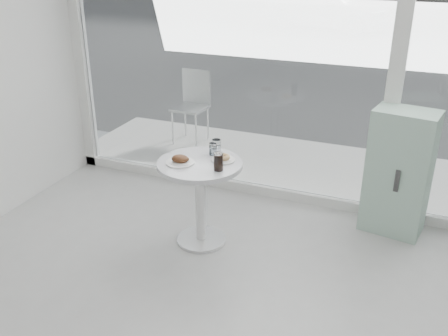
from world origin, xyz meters
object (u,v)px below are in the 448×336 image
at_px(patio_chair, 193,102).
at_px(water_tumbler_a, 213,150).
at_px(mint_cabinet, 399,173).
at_px(plate_fritter, 181,160).
at_px(car_white, 327,6).
at_px(water_tumbler_b, 216,147).
at_px(cola_glass, 218,162).
at_px(plate_donut, 223,158).
at_px(main_table, 200,186).

height_order(patio_chair, water_tumbler_a, patio_chair).
bearing_deg(mint_cabinet, plate_fritter, -141.13).
height_order(car_white, water_tumbler_b, car_white).
bearing_deg(cola_glass, patio_chair, 120.07).
xyz_separation_m(plate_donut, water_tumbler_a, (-0.13, 0.09, 0.03)).
height_order(main_table, car_white, car_white).
distance_m(patio_chair, plate_fritter, 2.44).
xyz_separation_m(main_table, car_white, (-1.49, 12.71, 0.12)).
distance_m(mint_cabinet, plate_donut, 1.59).
bearing_deg(patio_chair, main_table, -60.58).
bearing_deg(mint_cabinet, car_white, 114.21).
relative_size(main_table, plate_fritter, 3.20).
bearing_deg(main_table, mint_cabinet, 28.98).
relative_size(main_table, cola_glass, 5.21).
xyz_separation_m(main_table, patio_chair, (-1.10, 2.16, 0.02)).
bearing_deg(car_white, plate_fritter, -156.53).
distance_m(mint_cabinet, car_white, 12.23).
relative_size(patio_chair, cola_glass, 6.24).
height_order(plate_fritter, plate_donut, plate_fritter).
bearing_deg(water_tumbler_a, plate_donut, -33.15).
bearing_deg(water_tumbler_a, patio_chair, 119.91).
bearing_deg(car_white, plate_donut, -155.06).
relative_size(water_tumbler_a, water_tumbler_b, 0.86).
xyz_separation_m(plate_fritter, water_tumbler_b, (0.19, 0.32, 0.03)).
distance_m(car_white, plate_fritter, 12.86).
distance_m(car_white, water_tumbler_a, 12.61).
bearing_deg(patio_chair, car_white, 94.66).
bearing_deg(water_tumbler_b, mint_cabinet, 22.44).
height_order(water_tumbler_a, water_tumbler_b, water_tumbler_b).
xyz_separation_m(car_white, plate_fritter, (1.35, -12.79, 0.12)).
xyz_separation_m(mint_cabinet, water_tumbler_a, (-1.51, -0.67, 0.24)).
distance_m(water_tumbler_a, cola_glass, 0.33).
distance_m(plate_donut, cola_glass, 0.20).
xyz_separation_m(car_white, plate_donut, (1.66, -12.60, 0.11)).
height_order(main_table, cola_glass, cola_glass).
relative_size(car_white, water_tumbler_b, 32.14).
bearing_deg(mint_cabinet, main_table, -141.20).
bearing_deg(car_white, main_table, -155.88).
bearing_deg(car_white, patio_chair, -160.42).
relative_size(mint_cabinet, cola_glass, 7.79).
distance_m(plate_fritter, water_tumbler_a, 0.32).
xyz_separation_m(patio_chair, water_tumbler_b, (1.15, -1.92, 0.25)).
distance_m(main_table, plate_donut, 0.31).
xyz_separation_m(car_white, water_tumbler_a, (1.53, -12.52, 0.14)).
xyz_separation_m(plate_fritter, water_tumbler_a, (0.18, 0.27, 0.02)).
bearing_deg(patio_chair, plate_fritter, -64.33).
bearing_deg(water_tumbler_b, plate_fritter, -120.66).
xyz_separation_m(patio_chair, plate_fritter, (0.96, -2.24, 0.22)).
bearing_deg(water_tumbler_a, mint_cabinet, 23.81).
bearing_deg(plate_donut, mint_cabinet, 28.60).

